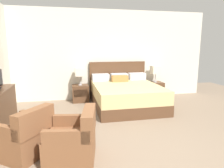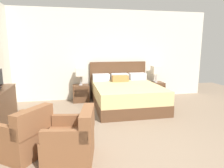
{
  "view_description": "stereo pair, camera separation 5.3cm",
  "coord_description": "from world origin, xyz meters",
  "px_view_note": "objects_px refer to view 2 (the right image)",
  "views": [
    {
      "loc": [
        -1.05,
        -2.66,
        1.64
      ],
      "look_at": [
        -0.08,
        1.93,
        0.75
      ],
      "focal_mm": 32.0,
      "sensor_mm": 36.0,
      "label": 1
    },
    {
      "loc": [
        -1.0,
        -2.67,
        1.64
      ],
      "look_at": [
        -0.08,
        1.93,
        0.75
      ],
      "focal_mm": 32.0,
      "sensor_mm": 36.0,
      "label": 2
    }
  ],
  "objects_px": {
    "table_lamp_right": "(156,70)",
    "armchair_by_window": "(23,137)",
    "table_lamp_left": "(80,72)",
    "nightstand_right": "(155,90)",
    "bed": "(126,94)",
    "armchair_companion": "(72,141)",
    "nightstand_left": "(81,93)"
  },
  "relations": [
    {
      "from": "table_lamp_left",
      "to": "nightstand_right",
      "type": "bearing_deg",
      "value": -0.03
    },
    {
      "from": "nightstand_right",
      "to": "armchair_companion",
      "type": "xyz_separation_m",
      "value": [
        -2.66,
        -3.14,
        0.03
      ]
    },
    {
      "from": "nightstand_left",
      "to": "nightstand_right",
      "type": "xyz_separation_m",
      "value": [
        2.39,
        0.0,
        0.0
      ]
    },
    {
      "from": "nightstand_right",
      "to": "armchair_companion",
      "type": "distance_m",
      "value": 4.12
    },
    {
      "from": "nightstand_right",
      "to": "table_lamp_right",
      "type": "distance_m",
      "value": 0.65
    },
    {
      "from": "table_lamp_right",
      "to": "armchair_companion",
      "type": "distance_m",
      "value": 4.16
    },
    {
      "from": "nightstand_left",
      "to": "nightstand_right",
      "type": "bearing_deg",
      "value": 0.0
    },
    {
      "from": "bed",
      "to": "nightstand_left",
      "type": "distance_m",
      "value": 1.41
    },
    {
      "from": "nightstand_right",
      "to": "table_lamp_right",
      "type": "xyz_separation_m",
      "value": [
        0.0,
        0.0,
        0.65
      ]
    },
    {
      "from": "bed",
      "to": "armchair_companion",
      "type": "bearing_deg",
      "value": -121.38
    },
    {
      "from": "table_lamp_right",
      "to": "armchair_by_window",
      "type": "distance_m",
      "value": 4.48
    },
    {
      "from": "armchair_companion",
      "to": "nightstand_left",
      "type": "bearing_deg",
      "value": 85.14
    },
    {
      "from": "armchair_companion",
      "to": "table_lamp_right",
      "type": "bearing_deg",
      "value": 49.83
    },
    {
      "from": "bed",
      "to": "table_lamp_left",
      "type": "height_order",
      "value": "bed"
    },
    {
      "from": "nightstand_left",
      "to": "armchair_companion",
      "type": "xyz_separation_m",
      "value": [
        -0.27,
        -3.14,
        0.03
      ]
    },
    {
      "from": "table_lamp_left",
      "to": "armchair_by_window",
      "type": "bearing_deg",
      "value": -109.13
    },
    {
      "from": "armchair_by_window",
      "to": "armchair_companion",
      "type": "bearing_deg",
      "value": -20.61
    },
    {
      "from": "armchair_companion",
      "to": "armchair_by_window",
      "type": "bearing_deg",
      "value": 159.39
    },
    {
      "from": "nightstand_left",
      "to": "armchair_companion",
      "type": "distance_m",
      "value": 3.16
    },
    {
      "from": "bed",
      "to": "nightstand_left",
      "type": "bearing_deg",
      "value": 147.9
    },
    {
      "from": "table_lamp_right",
      "to": "armchair_companion",
      "type": "bearing_deg",
      "value": -130.17
    },
    {
      "from": "bed",
      "to": "armchair_by_window",
      "type": "relative_size",
      "value": 2.18
    },
    {
      "from": "nightstand_right",
      "to": "armchair_by_window",
      "type": "relative_size",
      "value": 0.52
    },
    {
      "from": "table_lamp_left",
      "to": "table_lamp_right",
      "type": "relative_size",
      "value": 1.0
    },
    {
      "from": "bed",
      "to": "nightstand_right",
      "type": "relative_size",
      "value": 4.17
    },
    {
      "from": "table_lamp_right",
      "to": "armchair_by_window",
      "type": "height_order",
      "value": "table_lamp_right"
    },
    {
      "from": "bed",
      "to": "table_lamp_right",
      "type": "bearing_deg",
      "value": 32.14
    },
    {
      "from": "armchair_by_window",
      "to": "armchair_companion",
      "type": "distance_m",
      "value": 0.78
    },
    {
      "from": "nightstand_left",
      "to": "armchair_companion",
      "type": "height_order",
      "value": "armchair_companion"
    },
    {
      "from": "bed",
      "to": "armchair_by_window",
      "type": "height_order",
      "value": "bed"
    },
    {
      "from": "armchair_by_window",
      "to": "nightstand_right",
      "type": "bearing_deg",
      "value": 40.31
    },
    {
      "from": "table_lamp_left",
      "to": "armchair_companion",
      "type": "distance_m",
      "value": 3.22
    }
  ]
}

